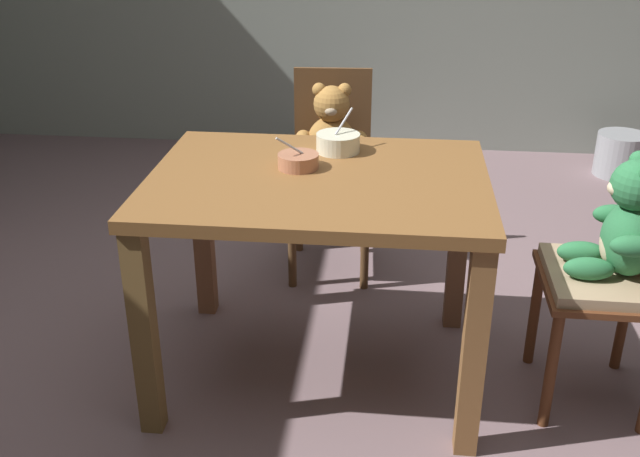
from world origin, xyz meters
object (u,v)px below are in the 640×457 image
object	(u,v)px
porridge_bowl_cream_far_center	(338,142)
metal_pail	(620,154)
porridge_bowl_terracotta_center	(298,161)
dining_table	(318,210)
teddy_chair_far_center	(331,148)
teddy_chair_near_right	(622,248)

from	to	relation	value
porridge_bowl_cream_far_center	metal_pail	bearing A→B (deg)	51.24
porridge_bowl_cream_far_center	porridge_bowl_terracotta_center	world-z (taller)	porridge_bowl_cream_far_center
porridge_bowl_terracotta_center	metal_pail	xyz separation A→B (m)	(1.65, 2.09, -0.65)
porridge_bowl_cream_far_center	dining_table	bearing A→B (deg)	-100.09
teddy_chair_far_center	porridge_bowl_cream_far_center	size ratio (longest dim) A/B	5.69
teddy_chair_far_center	metal_pail	xyz separation A→B (m)	(1.61, 1.31, -0.43)
dining_table	teddy_chair_far_center	bearing A→B (deg)	92.34
dining_table	teddy_chair_near_right	xyz separation A→B (m)	(0.96, -0.05, -0.07)
teddy_chair_near_right	teddy_chair_far_center	distance (m)	1.33
dining_table	porridge_bowl_terracotta_center	world-z (taller)	porridge_bowl_terracotta_center
porridge_bowl_terracotta_center	porridge_bowl_cream_far_center	bearing A→B (deg)	56.76
dining_table	teddy_chair_near_right	size ratio (longest dim) A/B	1.16
dining_table	porridge_bowl_cream_far_center	world-z (taller)	porridge_bowl_cream_far_center
teddy_chair_near_right	metal_pail	distance (m)	2.32
teddy_chair_near_right	porridge_bowl_cream_far_center	size ratio (longest dim) A/B	6.11
teddy_chair_far_center	porridge_bowl_cream_far_center	xyz separation A→B (m)	(0.08, -0.60, 0.23)
dining_table	teddy_chair_far_center	size ratio (longest dim) A/B	1.25
teddy_chair_near_right	dining_table	bearing A→B (deg)	-2.19
dining_table	teddy_chair_near_right	distance (m)	0.96
teddy_chair_far_center	metal_pail	bearing A→B (deg)	126.44
dining_table	metal_pail	world-z (taller)	dining_table
teddy_chair_near_right	teddy_chair_far_center	bearing A→B (deg)	-41.13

